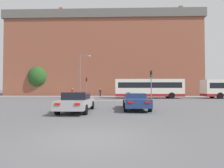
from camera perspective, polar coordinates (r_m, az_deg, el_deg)
name	(u,v)px	position (r m, az deg, el deg)	size (l,w,h in m)	color
ground_plane	(90,139)	(5.95, -7.20, -17.38)	(400.00, 400.00, 0.00)	#545456
stop_line_strip	(110,101)	(23.59, -0.53, -5.47)	(8.42, 0.30, 0.01)	silver
far_pavement	(113,96)	(36.89, 0.24, -4.04)	(69.36, 2.50, 0.01)	#A09B91
brick_civic_building	(105,58)	(48.78, -2.38, 8.57)	(47.68, 16.41, 22.51)	brown
car_saloon_left	(77,102)	(12.67, -11.38, -5.63)	(2.00, 4.85, 1.38)	#9E9EA3
car_roadster_right	(136,101)	(13.90, 7.72, -5.54)	(1.98, 4.81, 1.25)	navy
bus_crossing_lead	(149,88)	(30.16, 11.85, -1.31)	(11.26, 2.66, 3.21)	silver
traffic_light_far_right	(139,85)	(36.86, 8.79, -0.19)	(0.26, 0.31, 3.63)	slate
traffic_light_near_right	(151,80)	(24.40, 12.68, 1.15)	(0.26, 0.31, 4.08)	slate
traffic_light_far_left	(86,84)	(36.51, -8.35, 0.09)	(0.26, 0.31, 3.91)	slate
street_lamp_junction	(82,72)	(29.80, -9.86, 3.95)	(1.94, 0.36, 7.34)	slate
pedestrian_waiting	(128,92)	(37.01, 5.17, -2.59)	(0.34, 0.45, 1.61)	black
pedestrian_walking_east	(73,91)	(37.44, -12.77, -2.39)	(0.44, 0.44, 1.76)	brown
pedestrian_walking_west	(100,92)	(36.76, -3.85, -2.56)	(0.45, 0.43, 1.64)	black
tree_by_building	(39,77)	(45.33, -22.63, 2.15)	(5.13, 5.13, 7.14)	#4C3823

